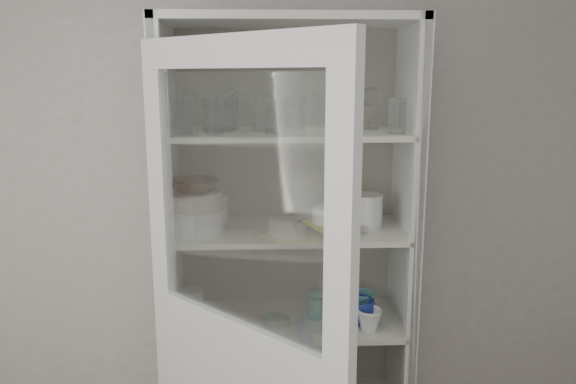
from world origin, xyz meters
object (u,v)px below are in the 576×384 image
(plate_stack_back, at_px, (205,207))
(white_ramekin, at_px, (331,214))
(plate_stack_front, at_px, (195,221))
(terracotta_bowl, at_px, (193,185))
(glass_platter, at_px, (331,227))
(goblet_3, at_px, (370,106))
(goblet_2, at_px, (282,109))
(cream_bowl, at_px, (194,200))
(yellow_trivet, at_px, (331,224))
(measuring_cups, at_px, (274,320))
(white_canister, at_px, (193,302))
(goblet_0, at_px, (230,106))
(goblet_1, at_px, (297,107))
(mug_white, at_px, (369,320))
(cupboard_door, at_px, (241,384))
(mug_teal, at_px, (363,303))
(pantry_cabinet, at_px, (287,294))
(teal_jar, at_px, (317,305))
(mug_blue, at_px, (359,311))
(grey_bowl_stack, at_px, (367,211))

(plate_stack_back, bearing_deg, white_ramekin, -18.62)
(plate_stack_front, xyz_separation_m, plate_stack_back, (0.02, 0.20, 0.01))
(terracotta_bowl, relative_size, glass_platter, 0.64)
(goblet_3, bearing_deg, goblet_2, 173.34)
(cream_bowl, xyz_separation_m, white_ramekin, (0.55, 0.02, -0.07))
(plate_stack_back, xyz_separation_m, yellow_trivet, (0.53, -0.18, -0.03))
(measuring_cups, bearing_deg, plate_stack_front, 178.66)
(goblet_3, relative_size, white_canister, 1.59)
(goblet_0, bearing_deg, goblet_1, 1.69)
(goblet_1, xyz_separation_m, mug_white, (0.28, -0.23, -0.84))
(glass_platter, bearing_deg, goblet_2, 143.14)
(mug_white, xyz_separation_m, white_canister, (-0.73, 0.18, 0.01))
(cupboard_door, height_order, mug_teal, cupboard_door)
(white_canister, bearing_deg, cream_bowl, -71.64)
(pantry_cabinet, bearing_deg, goblet_3, 0.86)
(glass_platter, bearing_deg, pantry_cabinet, 150.39)
(cream_bowl, height_order, mug_teal, cream_bowl)
(measuring_cups, bearing_deg, cream_bowl, 178.66)
(goblet_2, bearing_deg, teal_jar, -33.64)
(teal_jar, bearing_deg, pantry_cabinet, 158.26)
(goblet_2, relative_size, glass_platter, 0.51)
(plate_stack_front, xyz_separation_m, white_canister, (-0.03, 0.10, -0.39))
(goblet_1, bearing_deg, teal_jar, -43.11)
(glass_platter, xyz_separation_m, mug_blue, (0.12, -0.03, -0.36))
(pantry_cabinet, relative_size, goblet_0, 11.18)
(teal_jar, distance_m, measuring_cups, 0.20)
(pantry_cabinet, height_order, white_ramekin, pantry_cabinet)
(cupboard_door, distance_m, yellow_trivet, 0.74)
(glass_platter, distance_m, white_canister, 0.69)
(terracotta_bowl, distance_m, white_ramekin, 0.57)
(mug_white, bearing_deg, white_ramekin, 157.74)
(goblet_3, relative_size, yellow_trivet, 1.07)
(mug_blue, xyz_separation_m, white_canister, (-0.71, 0.11, 0.01))
(white_ramekin, distance_m, mug_blue, 0.43)
(grey_bowl_stack, relative_size, mug_blue, 1.05)
(plate_stack_back, relative_size, teal_jar, 1.94)
(mug_teal, height_order, mug_white, mug_teal)
(goblet_2, bearing_deg, mug_blue, -28.77)
(mug_blue, bearing_deg, goblet_1, 164.01)
(goblet_0, distance_m, yellow_trivet, 0.64)
(measuring_cups, bearing_deg, yellow_trivet, 7.46)
(goblet_3, height_order, terracotta_bowl, goblet_3)
(glass_platter, relative_size, teal_jar, 3.05)
(goblet_2, bearing_deg, white_ramekin, -36.86)
(pantry_cabinet, height_order, cream_bowl, pantry_cabinet)
(goblet_0, relative_size, goblet_3, 1.00)
(grey_bowl_stack, bearing_deg, glass_platter, -171.67)
(cupboard_door, height_order, teal_jar, cupboard_door)
(goblet_1, bearing_deg, cupboard_door, -109.31)
(goblet_2, height_order, white_canister, goblet_2)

